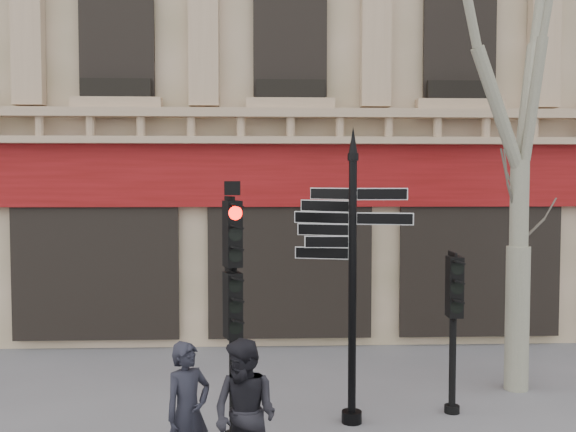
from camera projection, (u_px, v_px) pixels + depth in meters
name	position (u px, v px, depth m)	size (l,w,h in m)	color
building	(280.00, 9.00, 20.52)	(28.00, 15.52, 18.00)	tan
fingerpost	(353.00, 225.00, 9.06)	(2.34, 2.34, 4.23)	black
traffic_signal_main	(233.00, 278.00, 8.42)	(0.45, 0.38, 3.47)	black
traffic_signal_secondary	(453.00, 304.00, 9.51)	(0.40, 0.29, 2.36)	black
pedestrian_a	(188.00, 413.00, 7.32)	(0.60, 0.39, 1.64)	black
pedestrian_b	(245.00, 415.00, 7.18)	(0.82, 0.64, 1.69)	black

